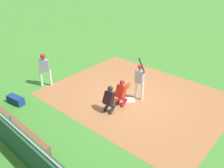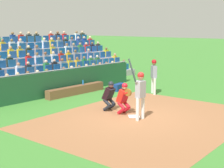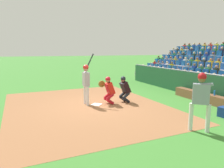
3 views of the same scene
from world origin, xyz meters
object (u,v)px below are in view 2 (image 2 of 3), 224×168
at_px(water_bottle_on_bench, 83,82).
at_px(equipment_duffel_bag, 119,87).
at_px(batter_at_plate, 140,90).
at_px(home_plate_umpire, 109,94).
at_px(home_plate_marker, 134,116).
at_px(catcher_crouching, 124,97).
at_px(on_deck_batter, 154,73).
at_px(dugout_bench, 76,90).

bearing_deg(water_bottle_on_bench, equipment_duffel_bag, 148.81).
relative_size(batter_at_plate, home_plate_umpire, 1.82).
height_order(home_plate_marker, batter_at_plate, batter_at_plate).
distance_m(batter_at_plate, catcher_crouching, 1.11).
xyz_separation_m(equipment_duffel_bag, on_deck_batter, (-0.46, 2.00, 0.94)).
distance_m(batter_at_plate, home_plate_umpire, 1.87).
xyz_separation_m(home_plate_marker, catcher_crouching, (-0.06, -0.57, 0.71)).
bearing_deg(dugout_bench, on_deck_batter, 132.01).
bearing_deg(home_plate_marker, dugout_bench, -106.80).
height_order(dugout_bench, equipment_duffel_bag, dugout_bench).
bearing_deg(home_plate_marker, on_deck_batter, -155.29).
height_order(dugout_bench, water_bottle_on_bench, water_bottle_on_bench).
height_order(home_plate_marker, dugout_bench, dugout_bench).
bearing_deg(water_bottle_on_bench, catcher_crouching, 65.96).
relative_size(home_plate_marker, dugout_bench, 0.12).
bearing_deg(home_plate_umpire, equipment_duffel_bag, -145.05).
relative_size(batter_at_plate, equipment_duffel_bag, 2.61).
distance_m(home_plate_marker, dugout_bench, 5.18).
distance_m(home_plate_umpire, equipment_duffel_bag, 4.51).
distance_m(water_bottle_on_bench, on_deck_batter, 3.79).
bearing_deg(batter_at_plate, equipment_duffel_bag, -132.18).
bearing_deg(on_deck_batter, equipment_duffel_bag, -76.95).
relative_size(home_plate_marker, home_plate_umpire, 0.34).
relative_size(home_plate_marker, on_deck_batter, 0.24).
height_order(dugout_bench, on_deck_batter, on_deck_batter).
distance_m(home_plate_marker, water_bottle_on_bench, 5.41).
height_order(batter_at_plate, home_plate_umpire, batter_at_plate).
bearing_deg(on_deck_batter, home_plate_marker, 24.71).
relative_size(equipment_duffel_bag, on_deck_batter, 0.49).
bearing_deg(equipment_duffel_bag, home_plate_marker, 36.47).
bearing_deg(equipment_duffel_bag, on_deck_batter, 93.16).
xyz_separation_m(home_plate_marker, on_deck_batter, (-4.22, -1.94, 1.11)).
relative_size(batter_at_plate, water_bottle_on_bench, 9.78).
height_order(home_plate_marker, home_plate_umpire, home_plate_umpire).
relative_size(catcher_crouching, on_deck_batter, 0.71).
xyz_separation_m(catcher_crouching, on_deck_batter, (-4.16, -1.37, 0.40)).
relative_size(water_bottle_on_bench, on_deck_batter, 0.13).
distance_m(home_plate_marker, home_plate_umpire, 1.53).
bearing_deg(home_plate_umpire, on_deck_batter, -172.14).
bearing_deg(equipment_duffel_bag, dugout_bench, -34.27).
xyz_separation_m(water_bottle_on_bench, equipment_duffel_bag, (-1.73, 1.05, -0.37)).
bearing_deg(on_deck_batter, catcher_crouching, 18.24).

